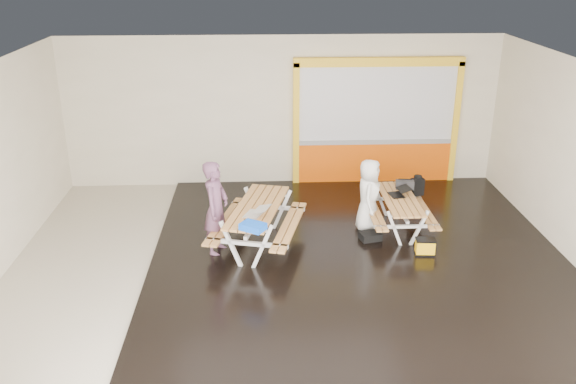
{
  "coord_description": "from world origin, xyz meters",
  "views": [
    {
      "loc": [
        -0.5,
        -9.66,
        5.24
      ],
      "look_at": [
        0.0,
        0.9,
        1.0
      ],
      "focal_mm": 37.78,
      "sensor_mm": 36.0,
      "label": 1
    }
  ],
  "objects_px": {
    "picnic_table_left": "(258,216)",
    "fluke_bag": "(425,247)",
    "laptop_left": "(256,212)",
    "laptop_right": "(399,193)",
    "backpack": "(417,186)",
    "person_right": "(369,195)",
    "person_left": "(216,208)",
    "blue_pouch": "(253,227)",
    "toolbox": "(405,185)",
    "dark_case": "(370,236)",
    "picnic_table_right": "(399,206)"
  },
  "relations": [
    {
      "from": "blue_pouch",
      "to": "dark_case",
      "type": "relative_size",
      "value": 1.03
    },
    {
      "from": "picnic_table_left",
      "to": "toolbox",
      "type": "xyz_separation_m",
      "value": [
        2.99,
        1.09,
        0.15
      ]
    },
    {
      "from": "toolbox",
      "to": "picnic_table_left",
      "type": "bearing_deg",
      "value": -159.95
    },
    {
      "from": "blue_pouch",
      "to": "fluke_bag",
      "type": "relative_size",
      "value": 1.08
    },
    {
      "from": "person_right",
      "to": "laptop_right",
      "type": "distance_m",
      "value": 0.62
    },
    {
      "from": "blue_pouch",
      "to": "dark_case",
      "type": "height_order",
      "value": "blue_pouch"
    },
    {
      "from": "laptop_left",
      "to": "backpack",
      "type": "bearing_deg",
      "value": 28.37
    },
    {
      "from": "person_left",
      "to": "toolbox",
      "type": "height_order",
      "value": "person_left"
    },
    {
      "from": "person_left",
      "to": "laptop_right",
      "type": "relative_size",
      "value": 4.0
    },
    {
      "from": "person_right",
      "to": "fluke_bag",
      "type": "height_order",
      "value": "person_right"
    },
    {
      "from": "picnic_table_left",
      "to": "fluke_bag",
      "type": "xyz_separation_m",
      "value": [
        3.04,
        -0.49,
        -0.46
      ]
    },
    {
      "from": "picnic_table_left",
      "to": "laptop_right",
      "type": "height_order",
      "value": "same"
    },
    {
      "from": "toolbox",
      "to": "dark_case",
      "type": "xyz_separation_m",
      "value": [
        -0.83,
        -0.93,
        -0.69
      ]
    },
    {
      "from": "person_left",
      "to": "fluke_bag",
      "type": "xyz_separation_m",
      "value": [
        3.79,
        -0.34,
        -0.71
      ]
    },
    {
      "from": "person_left",
      "to": "blue_pouch",
      "type": "distance_m",
      "value": 1.09
    },
    {
      "from": "fluke_bag",
      "to": "laptop_left",
      "type": "bearing_deg",
      "value": 178.5
    },
    {
      "from": "person_right",
      "to": "toolbox",
      "type": "height_order",
      "value": "person_right"
    },
    {
      "from": "person_left",
      "to": "backpack",
      "type": "relative_size",
      "value": 4.11
    },
    {
      "from": "fluke_bag",
      "to": "person_right",
      "type": "bearing_deg",
      "value": 126.78
    },
    {
      "from": "picnic_table_right",
      "to": "backpack",
      "type": "distance_m",
      "value": 0.98
    },
    {
      "from": "picnic_table_left",
      "to": "person_right",
      "type": "xyz_separation_m",
      "value": [
        2.18,
        0.67,
        0.1
      ]
    },
    {
      "from": "laptop_right",
      "to": "dark_case",
      "type": "relative_size",
      "value": 1.14
    },
    {
      "from": "picnic_table_right",
      "to": "laptop_right",
      "type": "bearing_deg",
      "value": 85.46
    },
    {
      "from": "person_left",
      "to": "picnic_table_left",
      "type": "bearing_deg",
      "value": -60.81
    },
    {
      "from": "person_left",
      "to": "dark_case",
      "type": "relative_size",
      "value": 4.57
    },
    {
      "from": "person_right",
      "to": "blue_pouch",
      "type": "relative_size",
      "value": 3.69
    },
    {
      "from": "picnic_table_left",
      "to": "person_left",
      "type": "bearing_deg",
      "value": -168.28
    },
    {
      "from": "picnic_table_right",
      "to": "dark_case",
      "type": "bearing_deg",
      "value": -145.41
    },
    {
      "from": "laptop_right",
      "to": "backpack",
      "type": "bearing_deg",
      "value": 50.94
    },
    {
      "from": "person_right",
      "to": "blue_pouch",
      "type": "bearing_deg",
      "value": 139.12
    },
    {
      "from": "picnic_table_right",
      "to": "dark_case",
      "type": "height_order",
      "value": "picnic_table_right"
    },
    {
      "from": "laptop_right",
      "to": "picnic_table_right",
      "type": "bearing_deg",
      "value": -94.54
    },
    {
      "from": "person_left",
      "to": "blue_pouch",
      "type": "xyz_separation_m",
      "value": [
        0.67,
        -0.85,
        0.02
      ]
    },
    {
      "from": "picnic_table_left",
      "to": "laptop_left",
      "type": "bearing_deg",
      "value": -92.62
    },
    {
      "from": "person_left",
      "to": "person_right",
      "type": "xyz_separation_m",
      "value": [
        2.93,
        0.82,
        -0.14
      ]
    },
    {
      "from": "person_left",
      "to": "laptop_right",
      "type": "bearing_deg",
      "value": -58.4
    },
    {
      "from": "toolbox",
      "to": "fluke_bag",
      "type": "relative_size",
      "value": 1.04
    },
    {
      "from": "laptop_right",
      "to": "toolbox",
      "type": "height_order",
      "value": "toolbox"
    },
    {
      "from": "person_left",
      "to": "laptop_right",
      "type": "distance_m",
      "value": 3.66
    },
    {
      "from": "blue_pouch",
      "to": "fluke_bag",
      "type": "height_order",
      "value": "blue_pouch"
    },
    {
      "from": "picnic_table_left",
      "to": "fluke_bag",
      "type": "relative_size",
      "value": 6.63
    },
    {
      "from": "person_left",
      "to": "toolbox",
      "type": "xyz_separation_m",
      "value": [
        3.74,
        1.25,
        -0.09
      ]
    },
    {
      "from": "dark_case",
      "to": "fluke_bag",
      "type": "bearing_deg",
      "value": -36.16
    },
    {
      "from": "backpack",
      "to": "person_left",
      "type": "bearing_deg",
      "value": -159.17
    },
    {
      "from": "toolbox",
      "to": "fluke_bag",
      "type": "xyz_separation_m",
      "value": [
        0.06,
        -1.58,
        -0.61
      ]
    },
    {
      "from": "person_left",
      "to": "person_right",
      "type": "distance_m",
      "value": 3.04
    },
    {
      "from": "laptop_left",
      "to": "fluke_bag",
      "type": "xyz_separation_m",
      "value": [
        3.06,
        -0.08,
        -0.72
      ]
    },
    {
      "from": "person_right",
      "to": "toolbox",
      "type": "relative_size",
      "value": 3.84
    },
    {
      "from": "blue_pouch",
      "to": "fluke_bag",
      "type": "distance_m",
      "value": 3.24
    },
    {
      "from": "picnic_table_left",
      "to": "fluke_bag",
      "type": "distance_m",
      "value": 3.12
    }
  ]
}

